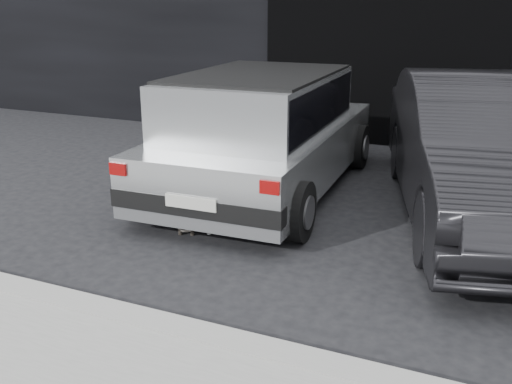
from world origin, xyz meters
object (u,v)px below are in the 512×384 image
at_px(second_car, 484,150).
at_px(cat_siamese, 188,221).
at_px(silver_hatchback, 263,128).
at_px(cat_white, 202,214).

xyz_separation_m(second_car, cat_siamese, (-2.82, -1.69, -0.68)).
bearing_deg(silver_hatchback, second_car, 0.26).
bearing_deg(cat_white, second_car, 125.72).
relative_size(silver_hatchback, cat_siamese, 5.78).
bearing_deg(silver_hatchback, cat_siamese, -99.11).
distance_m(second_car, cat_siamese, 3.36).
distance_m(silver_hatchback, cat_siamese, 1.76).
bearing_deg(cat_siamese, second_car, -166.30).
bearing_deg(second_car, silver_hatchback, 167.00).
height_order(second_car, cat_siamese, second_car).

